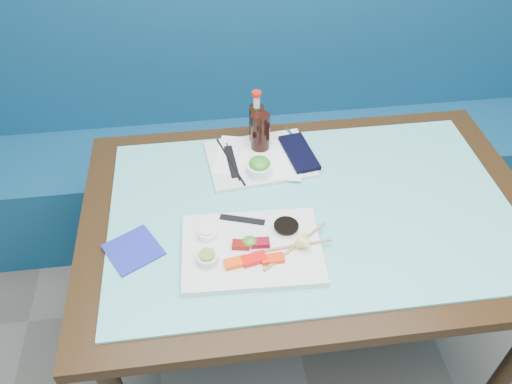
{
  "coord_description": "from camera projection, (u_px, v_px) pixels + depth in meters",
  "views": [
    {
      "loc": [
        -0.31,
        0.41,
        1.85
      ],
      "look_at": [
        -0.16,
        1.5,
        0.8
      ],
      "focal_mm": 35.0,
      "sensor_mm": 36.0,
      "label": 1
    }
  ],
  "objects": [
    {
      "name": "salmon_left",
      "position": [
        236.0,
        263.0,
        1.34
      ],
      "size": [
        0.07,
        0.04,
        0.02
      ],
      "primitive_type": "cube",
      "rotation": [
        0.0,
        0.0,
        0.18
      ],
      "color": "#FF4B0A",
      "rests_on": "sashimi_plate"
    },
    {
      "name": "seaweed_bowl",
      "position": [
        259.0,
        169.0,
        1.61
      ],
      "size": [
        0.11,
        0.11,
        0.03
      ],
      "primitive_type": "cylinder",
      "rotation": [
        0.0,
        0.0,
        -0.34
      ],
      "color": "white",
      "rests_on": "serving_tray"
    },
    {
      "name": "wooden_chopstick_b",
      "position": [
        295.0,
        246.0,
        1.38
      ],
      "size": [
        0.2,
        0.15,
        0.01
      ],
      "primitive_type": "cylinder",
      "rotation": [
        1.57,
        0.0,
        -0.93
      ],
      "color": "#9F7B4A",
      "rests_on": "sashimi_plate"
    },
    {
      "name": "chopstick_sleeve",
      "position": [
        242.0,
        220.0,
        1.46
      ],
      "size": [
        0.13,
        0.06,
        0.0
      ],
      "primitive_type": "cube",
      "rotation": [
        0.0,
        0.0,
        -0.31
      ],
      "color": "black",
      "rests_on": "sashimi_plate"
    },
    {
      "name": "wasabi_fill",
      "position": [
        207.0,
        255.0,
        1.33
      ],
      "size": [
        0.06,
        0.06,
        0.01
      ],
      "primitive_type": "cylinder",
      "rotation": [
        0.0,
        0.0,
        0.39
      ],
      "color": "olive",
      "rests_on": "ramekin_wasabi"
    },
    {
      "name": "cola_glass",
      "position": [
        260.0,
        132.0,
        1.67
      ],
      "size": [
        0.06,
        0.06,
        0.13
      ],
      "primitive_type": "cylinder",
      "rotation": [
        0.0,
        0.0,
        0.0
      ],
      "color": "black",
      "rests_on": "serving_tray"
    },
    {
      "name": "cola_bottle_cap",
      "position": [
        257.0,
        94.0,
        1.62
      ],
      "size": [
        0.03,
        0.03,
        0.01
      ],
      "primitive_type": "cylinder",
      "rotation": [
        0.0,
        0.0,
        -0.02
      ],
      "color": "#B4150B",
      "rests_on": "cola_bottle_neck"
    },
    {
      "name": "ginger_fill",
      "position": [
        207.0,
        230.0,
        1.4
      ],
      "size": [
        0.05,
        0.05,
        0.01
      ],
      "primitive_type": "cylinder",
      "rotation": [
        0.0,
        0.0,
        -0.27
      ],
      "color": "white",
      "rests_on": "ramekin_ginger"
    },
    {
      "name": "seaweed_garnish",
      "position": [
        250.0,
        242.0,
        1.38
      ],
      "size": [
        0.05,
        0.05,
        0.02
      ],
      "primitive_type": "ellipsoid",
      "rotation": [
        0.0,
        0.0,
        -0.19
      ],
      "color": "#38781B",
      "rests_on": "sashimi_plate"
    },
    {
      "name": "tray_sleeve",
      "position": [
        232.0,
        161.0,
        1.66
      ],
      "size": [
        0.04,
        0.17,
        0.0
      ],
      "primitive_type": "cube",
      "rotation": [
        0.0,
        0.0,
        0.07
      ],
      "color": "black",
      "rests_on": "serving_tray"
    },
    {
      "name": "sashimi_plate",
      "position": [
        252.0,
        249.0,
        1.39
      ],
      "size": [
        0.4,
        0.29,
        0.02
      ],
      "primitive_type": "cube",
      "rotation": [
        0.0,
        0.0,
        -0.04
      ],
      "color": "silver",
      "rests_on": "glass_top"
    },
    {
      "name": "black_chopstick_b",
      "position": [
        233.0,
        161.0,
        1.66
      ],
      "size": [
        0.03,
        0.2,
        0.01
      ],
      "primitive_type": "cylinder",
      "rotation": [
        1.57,
        0.0,
        0.13
      ],
      "color": "black",
      "rests_on": "serving_tray"
    },
    {
      "name": "salmon_right",
      "position": [
        273.0,
        259.0,
        1.35
      ],
      "size": [
        0.06,
        0.03,
        0.01
      ],
      "primitive_type": "cube",
      "rotation": [
        0.0,
        0.0,
        0.05
      ],
      "color": "#FF300A",
      "rests_on": "sashimi_plate"
    },
    {
      "name": "paper_placemat",
      "position": [
        259.0,
        157.0,
        1.68
      ],
      "size": [
        0.33,
        0.27,
        0.0
      ],
      "primitive_type": "cube",
      "rotation": [
        0.0,
        0.0,
        -0.25
      ],
      "color": "white",
      "rests_on": "serving_tray"
    },
    {
      "name": "glass_top",
      "position": [
        311.0,
        209.0,
        1.53
      ],
      "size": [
        1.22,
        0.76,
        0.01
      ],
      "primitive_type": "cube",
      "color": "#5AB3B4",
      "rests_on": "dining_table"
    },
    {
      "name": "blue_napkin",
      "position": [
        133.0,
        250.0,
        1.4
      ],
      "size": [
        0.19,
        0.19,
        0.01
      ],
      "primitive_type": "cube",
      "rotation": [
        0.0,
        0.0,
        0.51
      ],
      "color": "navy",
      "rests_on": "glass_top"
    },
    {
      "name": "cola_bottle_neck",
      "position": [
        257.0,
        101.0,
        1.64
      ],
      "size": [
        0.03,
        0.03,
        0.04
      ],
      "primitive_type": "cylinder",
      "rotation": [
        0.0,
        0.0,
        0.43
      ],
      "color": "silver",
      "rests_on": "cola_bottle_body"
    },
    {
      "name": "booth_bench",
      "position": [
        269.0,
        140.0,
        2.39
      ],
      "size": [
        3.0,
        0.56,
        1.17
      ],
      "color": "navy",
      "rests_on": "ground"
    },
    {
      "name": "tuna_right",
      "position": [
        261.0,
        243.0,
        1.39
      ],
      "size": [
        0.05,
        0.03,
        0.02
      ],
      "primitive_type": "cube",
      "rotation": [
        0.0,
        0.0,
        -0.06
      ],
      "color": "maroon",
      "rests_on": "sashimi_plate"
    },
    {
      "name": "dining_table",
      "position": [
        309.0,
        228.0,
        1.59
      ],
      "size": [
        1.4,
        0.9,
        0.75
      ],
      "color": "black",
      "rests_on": "ground"
    },
    {
      "name": "lemon_wedge",
      "position": [
        306.0,
        244.0,
        1.36
      ],
      "size": [
        0.06,
        0.06,
        0.05
      ],
      "primitive_type": "cone",
      "rotation": [
        1.57,
        0.0,
        0.61
      ],
      "color": "#D9CD66",
      "rests_on": "sashimi_plate"
    },
    {
      "name": "cola_bottle_body",
      "position": [
        257.0,
        125.0,
        1.71
      ],
      "size": [
        0.06,
        0.06,
        0.15
      ],
      "primitive_type": "cylinder",
      "rotation": [
        0.0,
        0.0,
        -0.15
      ],
      "color": "black",
      "rests_on": "glass_top"
    },
    {
      "name": "soy_dish",
      "position": [
        286.0,
        228.0,
        1.43
      ],
      "size": [
        0.08,
        0.08,
        0.01
      ],
      "primitive_type": "cylinder",
      "rotation": [
        0.0,
        0.0,
        0.17
      ],
      "color": "white",
      "rests_on": "sashimi_plate"
    },
    {
      "name": "navy_pouch",
      "position": [
        299.0,
        153.0,
        1.68
      ],
      "size": [
        0.11,
        0.21,
        0.02
      ],
      "primitive_type": "cube",
      "rotation": [
        0.0,
        0.0,
        0.16
      ],
      "color": "black",
      "rests_on": "serving_tray"
    },
    {
      "name": "salmon_mid",
      "position": [
        254.0,
        259.0,
        1.34
      ],
      "size": [
        0.07,
        0.05,
        0.02
      ],
      "primitive_type": "cube",
      "rotation": [
        0.0,
        0.0,
        0.21
      ],
      "color": "red",
      "rests_on": "sashimi_plate"
    },
    {
      "name": "ramekin_wasabi",
      "position": [
        207.0,
        259.0,
        1.34
      ],
      "size": [
        0.08,
        0.08,
        0.02
      ],
      "primitive_type": "cylinder",
      "rotation": [
        0.0,
        0.0,
        0.4
      ],
      "color": "silver",
      "rests_on": "sashimi_plate"
    },
    {
      "name": "ramekin_ginger",
      "position": [
        207.0,
        234.0,
        1.41
      ],
      "size": [
        0.05,
        0.05,
        0.02
      ],
      "primitive_type": "cylinder",
      "rotation": [
        0.0,
        0.0,
        0.03
      ],
      "color": "white",
      "rests_on": "sashimi_plate"
    },
    {
      "name": "black_chopstick_a",
      "position": [
        230.0,
        161.0,
        1.66
      ],
      "size": [
        0.08,
        0.25,
        0.01
      ],
      "primitive_type": "cylinder",
      "rotation": [
        1.57,
        0.0,
        0.28
      ],
      "color": "black",
      "rests_on": "serving_tray"
    },
    {
      "name": "soy_fill",
      "position": [
        286.0,
        226.0,
        1.42
      ],
      "size": [
        0.08,
        0.08,
        0.01
      ],
      "primitive_type": "cylinder",
      "rotation": [
        0.0,
        0.0,
        0.16
      ],
      "color": "black",
      "rests_on": "soy_dish"
    },
    {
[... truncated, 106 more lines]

